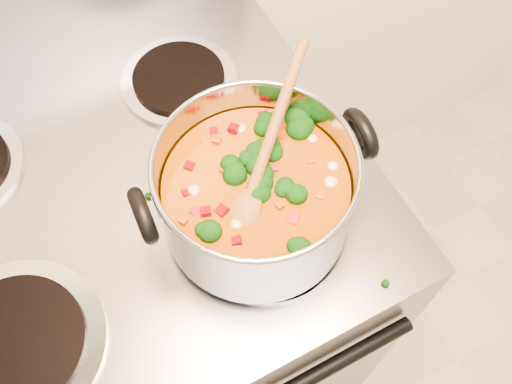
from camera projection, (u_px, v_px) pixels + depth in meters
electric_range at (154, 294)px, 1.27m from camera, size 0.79×0.72×1.08m
stockpot at (256, 194)px, 0.78m from camera, size 0.33×0.27×0.16m
wooden_spoon at (260, 167)px, 0.74m from camera, size 0.22×0.21×0.10m
cooktop_crumbs at (208, 159)px, 0.90m from camera, size 0.35×0.32×0.01m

